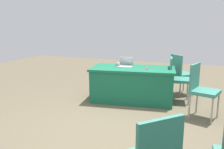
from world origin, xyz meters
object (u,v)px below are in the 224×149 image
Objects in this scene: chair_tucked_right at (177,76)px; chair_back_row at (201,87)px; chair_aisle at (180,72)px; table_foreground at (132,84)px; yarn_ball at (118,64)px; laptop_silver at (125,65)px; scissors_red at (147,69)px.

chair_tucked_right is 0.95m from chair_back_row.
chair_aisle is 1.46m from chair_back_row.
table_foreground is at bearing -80.35° from chair_tucked_right.
chair_aisle reaches higher than yarn_ball.
chair_back_row is 9.83× the size of yarn_ball.
laptop_silver is (1.10, 0.23, 0.22)m from chair_tucked_right.
laptop_silver is (1.61, -0.57, 0.21)m from chair_back_row.
scissors_red is at bearing 175.69° from table_foreground.
table_foreground is 10.62× the size of scissors_red.
scissors_red is (-0.67, 0.06, -0.05)m from yarn_ball.
chair_tucked_right is at bearing -168.13° from yarn_ball.
chair_back_row is at bearing 163.22° from yarn_ball.
yarn_ball is at bearing -86.71° from chair_tucked_right.
chair_tucked_right is 1.00× the size of chair_aisle.
chair_aisle is at bearing 141.08° from scissors_red.
chair_back_row is (-0.52, 0.80, 0.01)m from chair_tucked_right.
yarn_ball reaches higher than scissors_red.
yarn_ball is 0.55× the size of scissors_red.
chair_aisle is at bearing -146.86° from yarn_ball.
yarn_ball reaches higher than table_foreground.
chair_aisle is (-0.92, -0.87, 0.19)m from table_foreground.
chair_tucked_right is at bearing -130.58° from chair_back_row.
chair_back_row reaches higher than chair_aisle.
scissors_red is at bearing 175.17° from yarn_ball.
yarn_ball is (0.16, 0.04, 0.01)m from laptop_silver.
chair_tucked_right is 9.71× the size of yarn_ball.
chair_aisle reaches higher than chair_tucked_right.
laptop_silver is (0.20, -0.07, 0.41)m from table_foreground.
yarn_ball is at bearing -5.29° from table_foreground.
chair_back_row is at bearing 156.83° from laptop_silver.
chair_tucked_right reaches higher than scissors_red.
laptop_silver is 0.52m from scissors_red.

